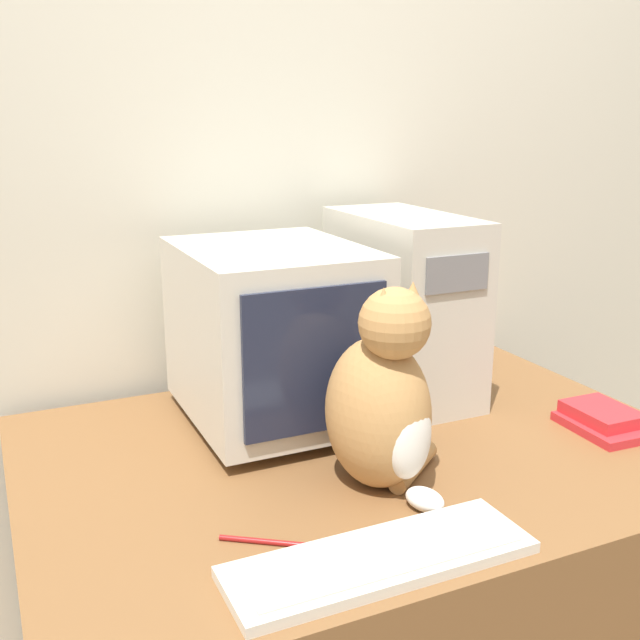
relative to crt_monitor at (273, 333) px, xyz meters
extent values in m
cube|color=beige|center=(0.11, 0.34, 0.27)|extent=(7.00, 0.05, 2.50)
cube|color=brown|center=(0.11, -0.20, -0.59)|extent=(1.34, 0.96, 0.77)
cube|color=beige|center=(0.00, 0.00, -0.19)|extent=(0.25, 0.27, 0.02)
cube|color=beige|center=(0.00, 0.00, 0.01)|extent=(0.36, 0.45, 0.36)
cube|color=#1E2338|center=(0.00, -0.22, 0.01)|extent=(0.29, 0.01, 0.28)
cube|color=beige|center=(0.35, 0.04, 0.01)|extent=(0.22, 0.43, 0.43)
cube|color=slate|center=(0.35, -0.17, 0.13)|extent=(0.15, 0.01, 0.08)
cube|color=silver|center=(-0.06, -0.58, -0.19)|extent=(0.48, 0.15, 0.02)
cube|color=beige|center=(-0.06, -0.58, -0.18)|extent=(0.43, 0.12, 0.00)
ellipsoid|color=#B7844C|center=(0.06, -0.35, -0.06)|extent=(0.22, 0.25, 0.28)
ellipsoid|color=white|center=(0.08, -0.43, -0.08)|extent=(0.11, 0.08, 0.15)
sphere|color=#B7844C|center=(0.07, -0.39, 0.11)|extent=(0.15, 0.15, 0.12)
cone|color=#B7844C|center=(0.05, -0.39, 0.16)|extent=(0.03, 0.03, 0.04)
cone|color=#B7844C|center=(0.12, -0.37, 0.16)|extent=(0.03, 0.03, 0.04)
ellipsoid|color=white|center=(0.09, -0.47, -0.18)|extent=(0.07, 0.09, 0.04)
cylinder|color=#B7844C|center=(0.14, -0.35, -0.18)|extent=(0.16, 0.13, 0.03)
cube|color=red|center=(0.64, -0.35, -0.19)|extent=(0.17, 0.19, 0.02)
cube|color=red|center=(0.63, -0.33, -0.17)|extent=(0.12, 0.15, 0.03)
cylinder|color=maroon|center=(-0.19, -0.46, -0.20)|extent=(0.13, 0.10, 0.01)
camera|label=1|loc=(-0.55, -1.44, 0.45)|focal=42.00mm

